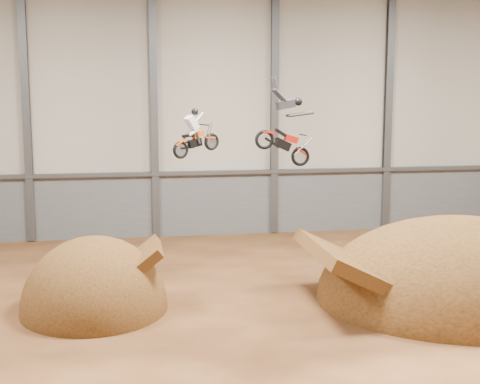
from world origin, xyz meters
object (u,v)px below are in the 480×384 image
object	(u,v)px
fmx_rider_a	(197,129)
fmx_rider_b	(279,122)
landing_ramp	(458,299)
takeoff_ramp	(95,308)

from	to	relation	value
fmx_rider_a	fmx_rider_b	size ratio (longest dim) A/B	0.69
fmx_rider_a	fmx_rider_b	xyz separation A→B (m)	(3.08, -1.04, 0.31)
landing_ramp	fmx_rider_b	bearing A→B (deg)	163.70
landing_ramp	fmx_rider_b	xyz separation A→B (m)	(-6.81, 1.99, 6.86)
takeoff_ramp	landing_ramp	xyz separation A→B (m)	(13.99, -1.16, 0.00)
fmx_rider_b	takeoff_ramp	bearing A→B (deg)	-178.25
landing_ramp	fmx_rider_a	distance (m)	12.24
landing_ramp	fmx_rider_b	distance (m)	9.87
takeoff_ramp	landing_ramp	world-z (taller)	landing_ramp
fmx_rider_a	fmx_rider_b	world-z (taller)	fmx_rider_b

